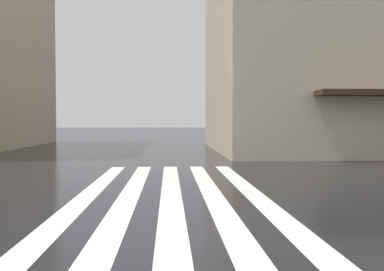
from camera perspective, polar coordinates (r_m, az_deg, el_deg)
ground_plane at (r=6.44m, az=-6.26°, el=-14.19°), size 220.00×220.00×0.00m
zebra_crossing at (r=10.33m, az=-2.78°, el=-8.00°), size 13.00×4.50×0.01m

